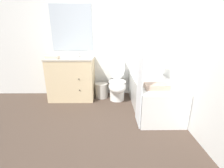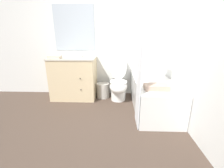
{
  "view_description": "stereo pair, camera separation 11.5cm",
  "coord_description": "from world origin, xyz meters",
  "px_view_note": "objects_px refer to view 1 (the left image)",
  "views": [
    {
      "loc": [
        0.08,
        -1.62,
        1.28
      ],
      "look_at": [
        0.11,
        0.78,
        0.53
      ],
      "focal_mm": 24.0,
      "sensor_mm": 36.0,
      "label": 1
    },
    {
      "loc": [
        0.2,
        -1.62,
        1.28
      ],
      "look_at": [
        0.11,
        0.78,
        0.53
      ],
      "focal_mm": 24.0,
      "sensor_mm": 36.0,
      "label": 2
    }
  ],
  "objects_px": {
    "toilet": "(117,83)",
    "tissue_box": "(76,55)",
    "vanity_cabinet": "(72,78)",
    "sink_faucet": "(73,55)",
    "soap_dispenser": "(89,54)",
    "hand_towel_folded": "(52,57)",
    "bathtub": "(152,94)",
    "wastebasket": "(101,90)",
    "bath_towel_folded": "(157,86)"
  },
  "relations": [
    {
      "from": "toilet",
      "to": "bathtub",
      "type": "xyz_separation_m",
      "value": [
        0.63,
        -0.4,
        -0.09
      ]
    },
    {
      "from": "tissue_box",
      "to": "bath_towel_folded",
      "type": "distance_m",
      "value": 1.8
    },
    {
      "from": "bath_towel_folded",
      "to": "bathtub",
      "type": "bearing_deg",
      "value": 81.23
    },
    {
      "from": "vanity_cabinet",
      "to": "bath_towel_folded",
      "type": "xyz_separation_m",
      "value": [
        1.51,
        -0.93,
        0.12
      ]
    },
    {
      "from": "wastebasket",
      "to": "soap_dispenser",
      "type": "bearing_deg",
      "value": 168.56
    },
    {
      "from": "bathtub",
      "to": "tissue_box",
      "type": "distance_m",
      "value": 1.73
    },
    {
      "from": "sink_faucet",
      "to": "bathtub",
      "type": "bearing_deg",
      "value": -22.57
    },
    {
      "from": "wastebasket",
      "to": "hand_towel_folded",
      "type": "relative_size",
      "value": 1.33
    },
    {
      "from": "sink_faucet",
      "to": "soap_dispenser",
      "type": "relative_size",
      "value": 1.05
    },
    {
      "from": "wastebasket",
      "to": "bath_towel_folded",
      "type": "distance_m",
      "value": 1.37
    },
    {
      "from": "tissue_box",
      "to": "wastebasket",
      "type": "bearing_deg",
      "value": -9.56
    },
    {
      "from": "wastebasket",
      "to": "tissue_box",
      "type": "xyz_separation_m",
      "value": [
        -0.52,
        0.09,
        0.76
      ]
    },
    {
      "from": "tissue_box",
      "to": "hand_towel_folded",
      "type": "distance_m",
      "value": 0.49
    },
    {
      "from": "bath_towel_folded",
      "to": "hand_towel_folded",
      "type": "bearing_deg",
      "value": 157.18
    },
    {
      "from": "tissue_box",
      "to": "bath_towel_folded",
      "type": "relative_size",
      "value": 0.4
    },
    {
      "from": "wastebasket",
      "to": "hand_towel_folded",
      "type": "height_order",
      "value": "hand_towel_folded"
    },
    {
      "from": "soap_dispenser",
      "to": "hand_towel_folded",
      "type": "relative_size",
      "value": 0.57
    },
    {
      "from": "soap_dispenser",
      "to": "bathtub",
      "type": "bearing_deg",
      "value": -24.14
    },
    {
      "from": "vanity_cabinet",
      "to": "hand_towel_folded",
      "type": "relative_size",
      "value": 3.89
    },
    {
      "from": "toilet",
      "to": "tissue_box",
      "type": "height_order",
      "value": "tissue_box"
    },
    {
      "from": "toilet",
      "to": "sink_faucet",
      "type": "bearing_deg",
      "value": 164.71
    },
    {
      "from": "hand_towel_folded",
      "to": "toilet",
      "type": "bearing_deg",
      "value": 4.15
    },
    {
      "from": "soap_dispenser",
      "to": "bath_towel_folded",
      "type": "relative_size",
      "value": 0.38
    },
    {
      "from": "vanity_cabinet",
      "to": "sink_faucet",
      "type": "height_order",
      "value": "sink_faucet"
    },
    {
      "from": "bath_towel_folded",
      "to": "toilet",
      "type": "bearing_deg",
      "value": 123.31
    },
    {
      "from": "bathtub",
      "to": "tissue_box",
      "type": "height_order",
      "value": "tissue_box"
    },
    {
      "from": "sink_faucet",
      "to": "soap_dispenser",
      "type": "xyz_separation_m",
      "value": [
        0.37,
        -0.11,
        0.02
      ]
    },
    {
      "from": "bath_towel_folded",
      "to": "sink_faucet",
      "type": "bearing_deg",
      "value": 143.59
    },
    {
      "from": "soap_dispenser",
      "to": "hand_towel_folded",
      "type": "xyz_separation_m",
      "value": [
        -0.67,
        -0.24,
        -0.03
      ]
    },
    {
      "from": "wastebasket",
      "to": "vanity_cabinet",
      "type": "bearing_deg",
      "value": -177.54
    },
    {
      "from": "hand_towel_folded",
      "to": "wastebasket",
      "type": "bearing_deg",
      "value": 11.55
    },
    {
      "from": "tissue_box",
      "to": "bathtub",
      "type": "bearing_deg",
      "value": -21.36
    },
    {
      "from": "sink_faucet",
      "to": "toilet",
      "type": "relative_size",
      "value": 0.16
    },
    {
      "from": "tissue_box",
      "to": "soap_dispenser",
      "type": "height_order",
      "value": "soap_dispenser"
    },
    {
      "from": "toilet",
      "to": "wastebasket",
      "type": "xyz_separation_m",
      "value": [
        -0.34,
        0.1,
        -0.2
      ]
    },
    {
      "from": "vanity_cabinet",
      "to": "hand_towel_folded",
      "type": "height_order",
      "value": "hand_towel_folded"
    },
    {
      "from": "vanity_cabinet",
      "to": "bath_towel_folded",
      "type": "bearing_deg",
      "value": -31.47
    },
    {
      "from": "sink_faucet",
      "to": "toilet",
      "type": "distance_m",
      "value": 1.13
    },
    {
      "from": "sink_faucet",
      "to": "tissue_box",
      "type": "relative_size",
      "value": 0.98
    },
    {
      "from": "sink_faucet",
      "to": "bathtub",
      "type": "xyz_separation_m",
      "value": [
        1.59,
        -0.66,
        -0.64
      ]
    },
    {
      "from": "sink_faucet",
      "to": "toilet",
      "type": "xyz_separation_m",
      "value": [
        0.95,
        -0.26,
        -0.55
      ]
    },
    {
      "from": "bathtub",
      "to": "hand_towel_folded",
      "type": "xyz_separation_m",
      "value": [
        -1.89,
        0.31,
        0.64
      ]
    },
    {
      "from": "vanity_cabinet",
      "to": "sink_faucet",
      "type": "relative_size",
      "value": 6.55
    },
    {
      "from": "sink_faucet",
      "to": "hand_towel_folded",
      "type": "relative_size",
      "value": 0.59
    },
    {
      "from": "hand_towel_folded",
      "to": "tissue_box",
      "type": "bearing_deg",
      "value": 34.6
    },
    {
      "from": "bathtub",
      "to": "bath_towel_folded",
      "type": "height_order",
      "value": "bath_towel_folded"
    },
    {
      "from": "tissue_box",
      "to": "hand_towel_folded",
      "type": "relative_size",
      "value": 0.6
    },
    {
      "from": "toilet",
      "to": "hand_towel_folded",
      "type": "distance_m",
      "value": 1.37
    },
    {
      "from": "bathtub",
      "to": "bath_towel_folded",
      "type": "distance_m",
      "value": 0.55
    },
    {
      "from": "wastebasket",
      "to": "bathtub",
      "type": "bearing_deg",
      "value": -27.03
    }
  ]
}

